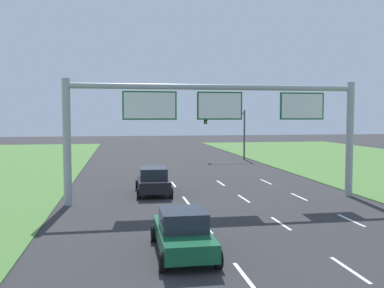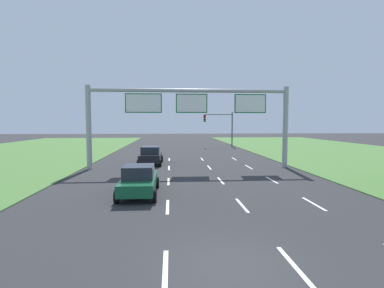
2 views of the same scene
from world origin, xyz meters
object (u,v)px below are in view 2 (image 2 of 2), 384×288
Objects in this scene: sign_gantry at (191,110)px; traffic_light_mast at (220,123)px; car_lead_silver at (151,155)px; car_near_red at (139,180)px.

sign_gantry is 23.50m from traffic_light_mast.
car_lead_silver is 0.26× the size of sign_gantry.
car_near_red is at bearing -110.19° from sign_gantry.
car_lead_silver is at bearing -116.55° from traffic_light_mast.
traffic_light_mast is (9.93, 19.87, 3.02)m from car_lead_silver.
traffic_light_mast reaches higher than car_near_red.
traffic_light_mast reaches higher than car_lead_silver.
traffic_light_mast is (9.77, 31.91, 3.08)m from car_near_red.
car_lead_silver reaches higher than car_near_red.
car_near_red is 0.26× the size of sign_gantry.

